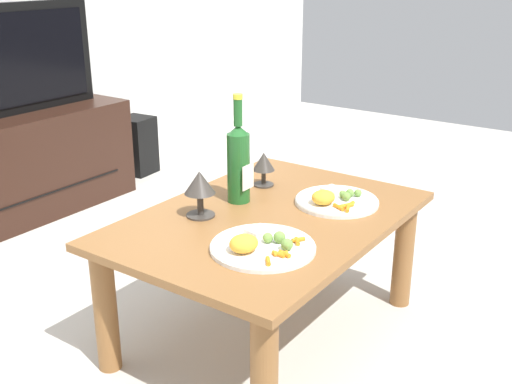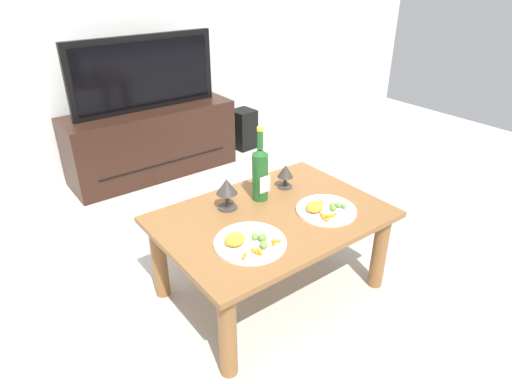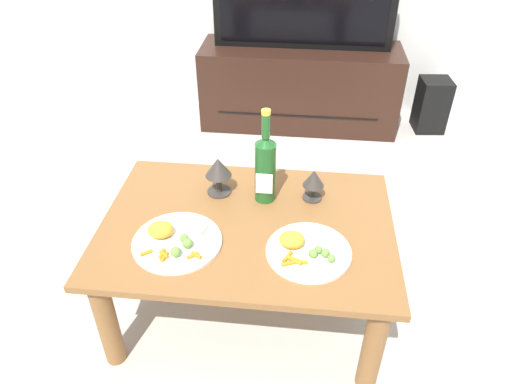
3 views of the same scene
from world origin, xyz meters
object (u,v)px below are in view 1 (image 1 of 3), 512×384
(dinner_plate_right, at_px, (335,200))
(goblet_left, at_px, (200,185))
(wine_bottle, at_px, (238,161))
(dinner_plate_left, at_px, (261,245))
(floor_speaker, at_px, (137,145))
(dining_table, at_px, (268,238))
(goblet_right, at_px, (264,163))
(tv_stand, at_px, (10,168))

(dinner_plate_right, bearing_deg, goblet_left, 138.59)
(goblet_left, bearing_deg, wine_bottle, -6.49)
(dinner_plate_left, bearing_deg, floor_speaker, 55.19)
(dining_table, xyz_separation_m, dinner_plate_left, (-0.22, -0.12, 0.09))
(goblet_left, relative_size, dinner_plate_right, 0.54)
(floor_speaker, bearing_deg, goblet_right, -123.07)
(tv_stand, xyz_separation_m, goblet_right, (0.09, -1.40, 0.26))
(wine_bottle, relative_size, dinner_plate_left, 1.22)
(tv_stand, distance_m, floor_speaker, 0.83)
(goblet_right, bearing_deg, dinner_plate_left, -146.16)
(tv_stand, bearing_deg, dinner_plate_right, -87.45)
(tv_stand, relative_size, goblet_left, 8.21)
(tv_stand, bearing_deg, goblet_left, -100.44)
(dinner_plate_right, bearing_deg, floor_speaker, 66.03)
(floor_speaker, height_order, dinner_plate_left, dinner_plate_left)
(dining_table, height_order, goblet_left, goblet_left)
(tv_stand, distance_m, goblet_right, 1.42)
(goblet_left, bearing_deg, dining_table, -53.50)
(wine_bottle, bearing_deg, goblet_right, 6.49)
(dinner_plate_left, relative_size, dinner_plate_right, 1.07)
(goblet_right, bearing_deg, floor_speaker, 62.15)
(tv_stand, height_order, dinner_plate_left, tv_stand)
(tv_stand, bearing_deg, floor_speaker, 0.29)
(tv_stand, bearing_deg, dinner_plate_left, -101.70)
(wine_bottle, xyz_separation_m, dinner_plate_left, (-0.27, -0.27, -0.13))
(goblet_right, bearing_deg, dinner_plate_right, -92.53)
(floor_speaker, bearing_deg, wine_bottle, -127.95)
(floor_speaker, distance_m, wine_bottle, 1.74)
(wine_bottle, bearing_deg, dinner_plate_right, -59.71)
(tv_stand, xyz_separation_m, floor_speaker, (0.83, 0.00, -0.08))
(dining_table, distance_m, goblet_left, 0.28)
(tv_stand, relative_size, dinner_plate_left, 4.13)
(dining_table, relative_size, wine_bottle, 2.80)
(goblet_left, bearing_deg, tv_stand, 79.56)
(dinner_plate_left, bearing_deg, goblet_right, 33.84)
(floor_speaker, bearing_deg, dinner_plate_right, -119.19)
(goblet_right, height_order, dinner_plate_right, goblet_right)
(dining_table, relative_size, dinner_plate_left, 3.42)
(dining_table, bearing_deg, goblet_left, 126.50)
(dining_table, height_order, floor_speaker, dining_table)
(dinner_plate_left, xyz_separation_m, dinner_plate_right, (0.43, 0.00, -0.00))
(tv_stand, bearing_deg, dining_table, -94.83)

